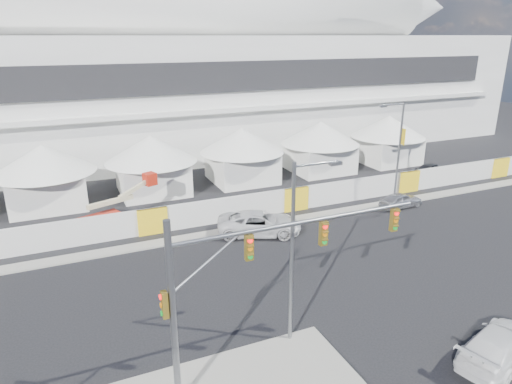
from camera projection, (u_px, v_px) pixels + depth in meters
name	position (u px, v px, depth m)	size (l,w,h in m)	color
ground	(326.00, 319.00, 23.75)	(160.00, 160.00, 0.00)	black
far_curb	(439.00, 195.00, 42.14)	(80.00, 1.20, 0.12)	gray
stadium	(218.00, 72.00, 59.93)	(80.00, 24.80, 21.98)	silver
tent_row	(198.00, 155.00, 43.70)	(53.40, 8.40, 5.40)	white
hoarding_fence	(296.00, 199.00, 38.26)	(70.00, 0.25, 2.00)	silver
scaffold_tower	(459.00, 90.00, 70.42)	(4.40, 4.40, 12.00)	#595B60
sedan_silver	(401.00, 200.00, 38.95)	(3.88, 1.56, 1.32)	#AFAFB4
pickup_curb	(259.00, 223.00, 33.65)	(6.16, 2.84, 1.71)	silver
pickup_near	(500.00, 345.00, 20.53)	(5.41, 2.20, 1.57)	white
lot_car_b	(431.00, 169.00, 48.09)	(3.84, 1.55, 1.31)	black
traffic_mast	(230.00, 294.00, 17.55)	(11.07, 0.76, 7.86)	gray
streetlight_median	(297.00, 242.00, 20.48)	(2.43, 0.24, 8.80)	slate
streetlight_curb	(398.00, 146.00, 38.41)	(2.63, 0.59, 8.89)	slate
boom_lift	(107.00, 217.00, 34.61)	(7.19, 2.69, 3.52)	red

